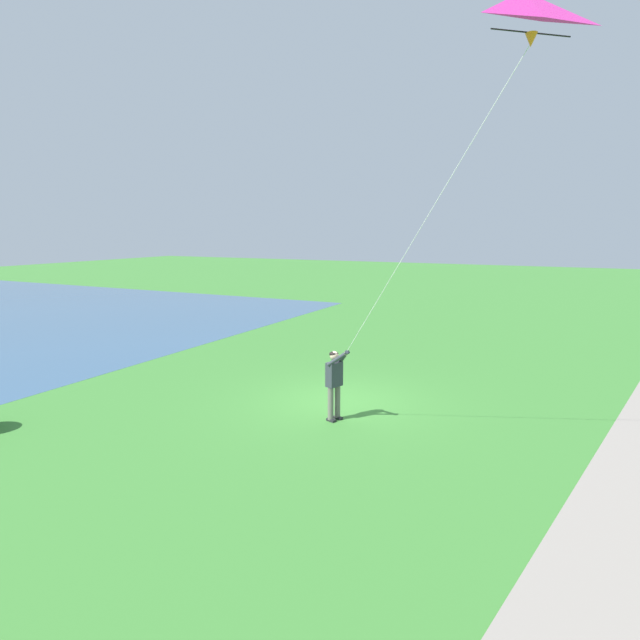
# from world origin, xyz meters

# --- Properties ---
(ground_plane) EXTENTS (120.00, 120.00, 0.00)m
(ground_plane) POSITION_xyz_m (0.00, 0.00, 0.00)
(ground_plane) COLOR #3D7F33
(person_kite_flyer) EXTENTS (0.63, 0.50, 1.83)m
(person_kite_flyer) POSITION_xyz_m (-0.47, 1.36, 1.05)
(person_kite_flyer) COLOR #232328
(person_kite_flyer) RESTS_ON ground
(flying_kite) EXTENTS (4.45, 1.86, 6.70)m
(flying_kite) POSITION_xyz_m (-4.46, 2.61, 8.01)
(flying_kite) COLOR #E02D9E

